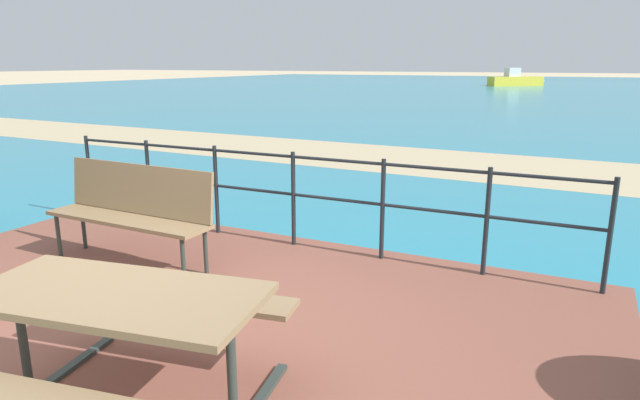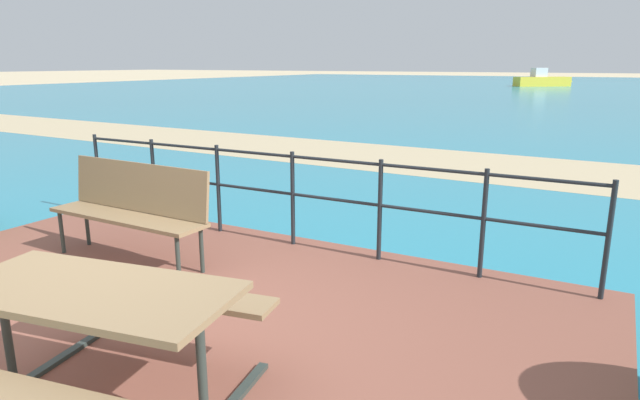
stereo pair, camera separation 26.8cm
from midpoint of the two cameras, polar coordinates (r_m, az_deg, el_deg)
ground_plane at (r=4.21m, az=-18.24°, el=-14.18°), size 240.00×240.00×0.00m
patio_paving at (r=4.20m, az=-18.27°, el=-13.82°), size 6.40×5.20×0.06m
sea_water at (r=42.62m, az=25.07°, el=10.13°), size 90.00×90.00×0.01m
beach_strip at (r=11.31m, az=13.72°, el=3.76°), size 54.08×5.08×0.01m
picnic_table at (r=3.16m, az=-20.10°, el=-11.33°), size 1.74×1.66×0.74m
park_bench at (r=5.54m, az=-17.56°, el=-0.36°), size 1.77×0.48×0.95m
railing_fence at (r=5.74m, az=-1.52°, el=1.27°), size 5.94×0.04×1.00m
boat_mid at (r=51.34m, az=22.23°, el=11.40°), size 4.67×3.94×1.53m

